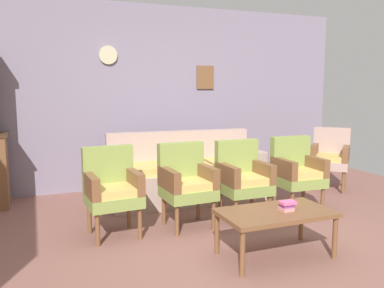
{
  "coord_description": "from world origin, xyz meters",
  "views": [
    {
      "loc": [
        -1.63,
        -3.25,
        1.51
      ],
      "look_at": [
        0.06,
        1.02,
        0.85
      ],
      "focal_mm": 37.62,
      "sensor_mm": 36.0,
      "label": 1
    }
  ],
  "objects_px": {
    "armchair_row_middle": "(186,181)",
    "book_stack_on_table": "(287,206)",
    "floral_couch": "(185,176)",
    "armchair_near_couch_end": "(243,177)",
    "armchair_near_cabinet": "(297,170)",
    "armchair_by_doorway": "(112,187)",
    "wingback_chair_by_fireplace": "(330,155)",
    "coffee_table": "(276,216)"
  },
  "relations": [
    {
      "from": "armchair_row_middle",
      "to": "floral_couch",
      "type": "bearing_deg",
      "value": 70.49
    },
    {
      "from": "wingback_chair_by_fireplace",
      "to": "coffee_table",
      "type": "relative_size",
      "value": 0.9
    },
    {
      "from": "armchair_by_doorway",
      "to": "armchair_near_cabinet",
      "type": "bearing_deg",
      "value": -0.03
    },
    {
      "from": "armchair_by_doorway",
      "to": "armchair_row_middle",
      "type": "xyz_separation_m",
      "value": [
        0.79,
        -0.03,
        0.0
      ]
    },
    {
      "from": "armchair_near_couch_end",
      "to": "armchair_by_doorway",
      "type": "bearing_deg",
      "value": 177.72
    },
    {
      "from": "armchair_near_couch_end",
      "to": "book_stack_on_table",
      "type": "bearing_deg",
      "value": -96.61
    },
    {
      "from": "floral_couch",
      "to": "armchair_near_couch_end",
      "type": "height_order",
      "value": "same"
    },
    {
      "from": "armchair_row_middle",
      "to": "wingback_chair_by_fireplace",
      "type": "bearing_deg",
      "value": 16.06
    },
    {
      "from": "armchair_near_cabinet",
      "to": "wingback_chair_by_fireplace",
      "type": "height_order",
      "value": "same"
    },
    {
      "from": "armchair_row_middle",
      "to": "armchair_near_cabinet",
      "type": "height_order",
      "value": "same"
    },
    {
      "from": "armchair_by_doorway",
      "to": "armchair_row_middle",
      "type": "bearing_deg",
      "value": -2.05
    },
    {
      "from": "wingback_chair_by_fireplace",
      "to": "book_stack_on_table",
      "type": "xyz_separation_m",
      "value": [
        -2.0,
        -1.79,
        -0.04
      ]
    },
    {
      "from": "armchair_near_couch_end",
      "to": "armchair_near_cabinet",
      "type": "height_order",
      "value": "same"
    },
    {
      "from": "armchair_near_couch_end",
      "to": "armchair_row_middle",
      "type": "bearing_deg",
      "value": 177.45
    },
    {
      "from": "wingback_chair_by_fireplace",
      "to": "armchair_by_doorway",
      "type": "bearing_deg",
      "value": -168.08
    },
    {
      "from": "armchair_row_middle",
      "to": "book_stack_on_table",
      "type": "bearing_deg",
      "value": -62.43
    },
    {
      "from": "armchair_near_couch_end",
      "to": "wingback_chair_by_fireplace",
      "type": "relative_size",
      "value": 1.0
    },
    {
      "from": "armchair_by_doorway",
      "to": "armchair_near_couch_end",
      "type": "height_order",
      "value": "same"
    },
    {
      "from": "armchair_row_middle",
      "to": "armchair_near_cabinet",
      "type": "relative_size",
      "value": 1.0
    },
    {
      "from": "book_stack_on_table",
      "to": "floral_couch",
      "type": "bearing_deg",
      "value": 95.9
    },
    {
      "from": "armchair_row_middle",
      "to": "book_stack_on_table",
      "type": "relative_size",
      "value": 6.54
    },
    {
      "from": "floral_couch",
      "to": "armchair_near_cabinet",
      "type": "relative_size",
      "value": 2.26
    },
    {
      "from": "armchair_near_couch_end",
      "to": "wingback_chair_by_fireplace",
      "type": "distance_m",
      "value": 2.03
    },
    {
      "from": "armchair_by_doorway",
      "to": "wingback_chair_by_fireplace",
      "type": "height_order",
      "value": "same"
    },
    {
      "from": "wingback_chair_by_fireplace",
      "to": "book_stack_on_table",
      "type": "bearing_deg",
      "value": -138.13
    },
    {
      "from": "armchair_near_couch_end",
      "to": "coffee_table",
      "type": "distance_m",
      "value": 1.03
    },
    {
      "from": "wingback_chair_by_fireplace",
      "to": "book_stack_on_table",
      "type": "distance_m",
      "value": 2.69
    },
    {
      "from": "armchair_by_doorway",
      "to": "armchair_near_couch_end",
      "type": "bearing_deg",
      "value": -2.28
    },
    {
      "from": "coffee_table",
      "to": "book_stack_on_table",
      "type": "xyz_separation_m",
      "value": [
        0.1,
        -0.03,
        0.09
      ]
    },
    {
      "from": "floral_couch",
      "to": "wingback_chair_by_fireplace",
      "type": "height_order",
      "value": "same"
    },
    {
      "from": "armchair_near_cabinet",
      "to": "book_stack_on_table",
      "type": "distance_m",
      "value": 1.41
    },
    {
      "from": "armchair_by_doorway",
      "to": "armchair_near_cabinet",
      "type": "height_order",
      "value": "same"
    },
    {
      "from": "armchair_row_middle",
      "to": "wingback_chair_by_fireplace",
      "type": "xyz_separation_m",
      "value": [
        2.55,
        0.73,
        0.0
      ]
    },
    {
      "from": "floral_couch",
      "to": "armchair_near_cabinet",
      "type": "distance_m",
      "value": 1.46
    },
    {
      "from": "armchair_row_middle",
      "to": "coffee_table",
      "type": "relative_size",
      "value": 0.9
    },
    {
      "from": "armchair_by_doorway",
      "to": "coffee_table",
      "type": "bearing_deg",
      "value": -40.38
    },
    {
      "from": "floral_couch",
      "to": "coffee_table",
      "type": "relative_size",
      "value": 2.04
    },
    {
      "from": "armchair_by_doorway",
      "to": "wingback_chair_by_fireplace",
      "type": "bearing_deg",
      "value": 11.92
    },
    {
      "from": "armchair_row_middle",
      "to": "book_stack_on_table",
      "type": "height_order",
      "value": "armchair_row_middle"
    },
    {
      "from": "floral_couch",
      "to": "armchair_near_couch_end",
      "type": "bearing_deg",
      "value": -71.77
    },
    {
      "from": "floral_couch",
      "to": "armchair_row_middle",
      "type": "height_order",
      "value": "same"
    },
    {
      "from": "armchair_near_cabinet",
      "to": "wingback_chair_by_fireplace",
      "type": "xyz_separation_m",
      "value": [
        1.11,
        0.71,
        0.0
      ]
    }
  ]
}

